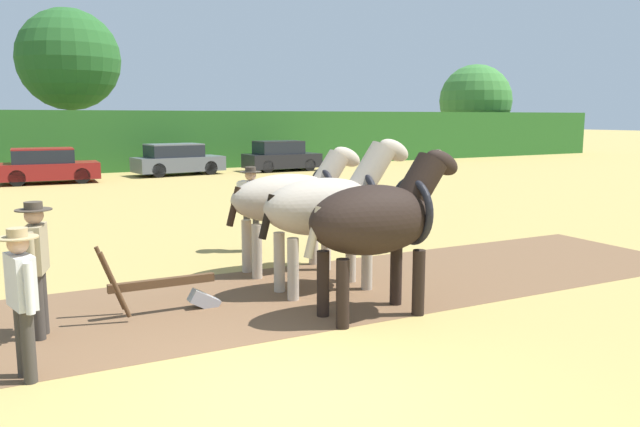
{
  "coord_description": "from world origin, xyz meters",
  "views": [
    {
      "loc": [
        -2.8,
        -5.23,
        2.81
      ],
      "look_at": [
        2.61,
        4.36,
        1.1
      ],
      "focal_mm": 35.0,
      "sensor_mm": 36.0,
      "label": 1
    }
  ],
  "objects_px": {
    "draft_horse_lead_left": "(378,219)",
    "parked_car_center_left": "(177,160)",
    "tree_center_left": "(69,60)",
    "draft_horse_trail_left": "(292,198)",
    "plow": "(172,290)",
    "farmer_beside_team": "(251,201)",
    "draft_horse_lead_right": "(330,205)",
    "parked_car_center": "(281,157)",
    "parked_car_left": "(47,166)",
    "tree_center": "(475,101)",
    "farmer_onlooker_left": "(22,293)",
    "farmer_at_plow": "(37,258)"
  },
  "relations": [
    {
      "from": "farmer_beside_team",
      "to": "farmer_onlooker_left",
      "type": "bearing_deg",
      "value": -169.14
    },
    {
      "from": "farmer_at_plow",
      "to": "parked_car_left",
      "type": "xyz_separation_m",
      "value": [
        2.23,
        20.41,
        -0.31
      ]
    },
    {
      "from": "farmer_beside_team",
      "to": "parked_car_center",
      "type": "bearing_deg",
      "value": 27.25
    },
    {
      "from": "farmer_at_plow",
      "to": "farmer_beside_team",
      "type": "height_order",
      "value": "farmer_beside_team"
    },
    {
      "from": "draft_horse_trail_left",
      "to": "parked_car_center_left",
      "type": "xyz_separation_m",
      "value": [
        3.79,
        19.88,
        -0.61
      ]
    },
    {
      "from": "draft_horse_lead_left",
      "to": "parked_car_left",
      "type": "relative_size",
      "value": 0.63
    },
    {
      "from": "tree_center_left",
      "to": "parked_car_left",
      "type": "height_order",
      "value": "tree_center_left"
    },
    {
      "from": "plow",
      "to": "farmer_onlooker_left",
      "type": "xyz_separation_m",
      "value": [
        -2.05,
        -1.57,
        0.64
      ]
    },
    {
      "from": "draft_horse_lead_left",
      "to": "draft_horse_lead_right",
      "type": "bearing_deg",
      "value": 89.42
    },
    {
      "from": "farmer_beside_team",
      "to": "draft_horse_lead_right",
      "type": "bearing_deg",
      "value": -126.25
    },
    {
      "from": "farmer_beside_team",
      "to": "parked_car_left",
      "type": "xyz_separation_m",
      "value": [
        -2.2,
        16.91,
        -0.33
      ]
    },
    {
      "from": "farmer_onlooker_left",
      "to": "draft_horse_lead_right",
      "type": "bearing_deg",
      "value": 5.84
    },
    {
      "from": "parked_car_center",
      "to": "farmer_at_plow",
      "type": "bearing_deg",
      "value": -122.19
    },
    {
      "from": "draft_horse_lead_left",
      "to": "parked_car_center_left",
      "type": "distance_m",
      "value": 23.15
    },
    {
      "from": "draft_horse_lead_right",
      "to": "parked_car_center_left",
      "type": "distance_m",
      "value": 21.7
    },
    {
      "from": "tree_center",
      "to": "farmer_onlooker_left",
      "type": "relative_size",
      "value": 4.18
    },
    {
      "from": "tree_center",
      "to": "parked_car_center_left",
      "type": "relative_size",
      "value": 1.58
    },
    {
      "from": "parked_car_center_left",
      "to": "farmer_beside_team",
      "type": "bearing_deg",
      "value": -107.36
    },
    {
      "from": "tree_center_left",
      "to": "parked_car_left",
      "type": "distance_m",
      "value": 10.9
    },
    {
      "from": "draft_horse_lead_right",
      "to": "plow",
      "type": "xyz_separation_m",
      "value": [
        -2.6,
        0.1,
        -1.08
      ]
    },
    {
      "from": "tree_center_left",
      "to": "draft_horse_lead_left",
      "type": "xyz_separation_m",
      "value": [
        -0.36,
        -31.01,
        -4.58
      ]
    },
    {
      "from": "tree_center",
      "to": "parked_car_left",
      "type": "distance_m",
      "value": 34.12
    },
    {
      "from": "farmer_at_plow",
      "to": "parked_car_center",
      "type": "xyz_separation_m",
      "value": [
        13.66,
        21.12,
        -0.29
      ]
    },
    {
      "from": "farmer_at_plow",
      "to": "draft_horse_lead_left",
      "type": "bearing_deg",
      "value": -1.14
    },
    {
      "from": "plow",
      "to": "parked_car_center",
      "type": "bearing_deg",
      "value": 62.65
    },
    {
      "from": "tree_center_left",
      "to": "parked_car_center_left",
      "type": "bearing_deg",
      "value": -66.56
    },
    {
      "from": "plow",
      "to": "farmer_onlooker_left",
      "type": "height_order",
      "value": "farmer_onlooker_left"
    },
    {
      "from": "draft_horse_trail_left",
      "to": "farmer_at_plow",
      "type": "bearing_deg",
      "value": -158.13
    },
    {
      "from": "tree_center",
      "to": "parked_car_left",
      "type": "xyz_separation_m",
      "value": [
        -32.74,
        -9.02,
        -3.36
      ]
    },
    {
      "from": "farmer_beside_team",
      "to": "parked_car_center_left",
      "type": "bearing_deg",
      "value": 43.03
    },
    {
      "from": "draft_horse_trail_left",
      "to": "plow",
      "type": "xyz_separation_m",
      "value": [
        -2.64,
        -1.36,
        -1.03
      ]
    },
    {
      "from": "draft_horse_lead_left",
      "to": "parked_car_center_left",
      "type": "relative_size",
      "value": 0.59
    },
    {
      "from": "tree_center_left",
      "to": "tree_center",
      "type": "relative_size",
      "value": 1.27
    },
    {
      "from": "draft_horse_lead_left",
      "to": "draft_horse_trail_left",
      "type": "distance_m",
      "value": 2.93
    },
    {
      "from": "tree_center",
      "to": "parked_car_center",
      "type": "bearing_deg",
      "value": -158.69
    },
    {
      "from": "tree_center",
      "to": "parked_car_left",
      "type": "relative_size",
      "value": 1.68
    },
    {
      "from": "tree_center",
      "to": "tree_center_left",
      "type": "bearing_deg",
      "value": 179.59
    },
    {
      "from": "draft_horse_lead_left",
      "to": "draft_horse_trail_left",
      "type": "xyz_separation_m",
      "value": [
        0.12,
        2.93,
        -0.04
      ]
    },
    {
      "from": "draft_horse_lead_left",
      "to": "farmer_beside_team",
      "type": "distance_m",
      "value": 4.88
    },
    {
      "from": "tree_center",
      "to": "draft_horse_trail_left",
      "type": "bearing_deg",
      "value": -137.64
    },
    {
      "from": "farmer_beside_team",
      "to": "draft_horse_trail_left",
      "type": "bearing_deg",
      "value": -125.77
    },
    {
      "from": "farmer_at_plow",
      "to": "farmer_beside_team",
      "type": "xyz_separation_m",
      "value": [
        4.44,
        3.51,
        0.02
      ]
    },
    {
      "from": "draft_horse_lead_left",
      "to": "draft_horse_lead_right",
      "type": "relative_size",
      "value": 0.93
    },
    {
      "from": "farmer_at_plow",
      "to": "farmer_onlooker_left",
      "type": "height_order",
      "value": "farmer_at_plow"
    },
    {
      "from": "tree_center",
      "to": "draft_horse_lead_right",
      "type": "xyz_separation_m",
      "value": [
        -30.6,
        -29.33,
        -2.69
      ]
    },
    {
      "from": "plow",
      "to": "farmer_onlooker_left",
      "type": "relative_size",
      "value": 1.05
    },
    {
      "from": "tree_center_left",
      "to": "draft_horse_trail_left",
      "type": "height_order",
      "value": "tree_center_left"
    },
    {
      "from": "farmer_onlooker_left",
      "to": "parked_car_left",
      "type": "xyz_separation_m",
      "value": [
        2.51,
        21.78,
        -0.24
      ]
    },
    {
      "from": "farmer_at_plow",
      "to": "farmer_onlooker_left",
      "type": "xyz_separation_m",
      "value": [
        -0.28,
        -1.36,
        -0.07
      ]
    },
    {
      "from": "plow",
      "to": "parked_car_left",
      "type": "height_order",
      "value": "parked_car_left"
    }
  ]
}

